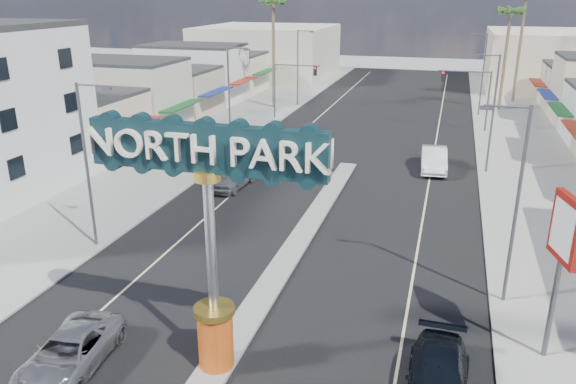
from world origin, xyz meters
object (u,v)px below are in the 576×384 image
Objects in this scene: streetlight_l_mid at (231,94)px; suv_left at (69,353)px; car_parked_right at (434,159)px; traffic_signal_left at (291,81)px; streetlight_r_far at (482,70)px; gateway_sign at (209,222)px; car_parked_left at (233,176)px; traffic_signal_right at (470,88)px; bank_pylon_sign at (564,238)px; streetlight_r_mid at (491,108)px; streetlight_l_near at (88,158)px; streetlight_r_near at (514,197)px; palm_right_mid at (510,17)px; streetlight_l_far at (299,64)px; palm_left_far at (273,8)px; suv_right at (438,380)px.

streetlight_l_mid reaches higher than suv_left.
car_parked_right is at bearing 61.83° from suv_left.
streetlight_r_far reaches higher than traffic_signal_left.
streetlight_l_mid is at bearing 110.42° from gateway_sign.
streetlight_r_far is at bearing 64.88° from car_parked_left.
traffic_signal_right is (9.18, 42.02, -1.65)m from gateway_sign.
bank_pylon_sign is (21.00, -37.90, 0.75)m from traffic_signal_left.
streetlight_r_mid is at bearing 30.86° from car_parked_left.
streetlight_l_near is 1.00× the size of streetlight_l_mid.
streetlight_r_near is (20.87, 0.00, 0.00)m from streetlight_l_near.
streetlight_l_mid is 1.82× the size of car_parked_left.
palm_right_mid is 2.35× the size of suv_left.
streetlight_l_far is 1.00× the size of streetlight_r_mid.
streetlight_r_near is 1.39× the size of bank_pylon_sign.
gateway_sign is 43.04m from traffic_signal_right.
palm_left_far is (-13.00, 48.02, 5.57)m from gateway_sign.
traffic_signal_left is 0.50× the size of palm_right_mid.
traffic_signal_left reaches higher than suv_left.
bank_pylon_sign is at bearing -60.52° from palm_left_far.
car_parked_left is at bearing 73.20° from streetlight_l_near.
palm_left_far is 2.65× the size of car_parked_left.
streetlight_r_mid is 26.71m from palm_right_mid.
streetlight_l_mid reaches higher than traffic_signal_left.
palm_left_far is at bearing -142.08° from streetlight_l_far.
streetlight_l_far is at bearing 90.00° from streetlight_l_mid.
car_parked_right reaches higher than suv_right.
streetlight_r_far is (20.87, 22.00, 0.00)m from streetlight_l_mid.
gateway_sign is at bearing -110.42° from streetlight_r_mid.
suv_right is (20.94, -47.42, -10.74)m from palm_left_far.
streetlight_r_far is 1.73× the size of suv_right.
streetlight_r_far reaches higher than car_parked_right.
streetlight_l_mid is at bearing -95.10° from traffic_signal_left.
streetlight_r_mid is at bearing -35.50° from traffic_signal_left.
palm_right_mid reaches higher than gateway_sign.
suv_right reaches higher than suv_left.
palm_right_mid is 1.87× the size of bank_pylon_sign.
streetlight_r_mid is 5.65m from car_parked_right.
car_parked_left is at bearing -68.30° from streetlight_l_mid.
bank_pylon_sign is (24.82, -43.90, -6.48)m from palm_left_far.
streetlight_l_near is at bearing -90.00° from streetlight_l_far.
streetlight_l_mid is 1.00× the size of streetlight_r_mid.
streetlight_l_near and streetlight_l_far have the same top height.
bank_pylon_sign is (16.99, 5.71, 4.31)m from suv_left.
bank_pylon_sign is at bearing 43.06° from suv_right.
suv_left is (-15.61, -29.61, -4.35)m from streetlight_r_mid.
streetlight_r_near and streetlight_r_far have the same top height.
gateway_sign is 1.41× the size of bank_pylon_sign.
traffic_signal_left is 22.99m from car_parked_left.
palm_left_far is 2.54× the size of suv_left.
car_parked_right is at bearing -173.77° from streetlight_r_mid.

